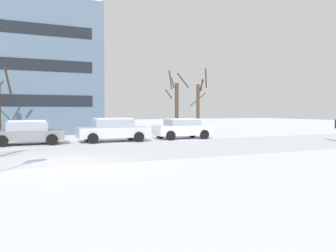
# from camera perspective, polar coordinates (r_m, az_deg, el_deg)

# --- Properties ---
(ground_plane) EXTENTS (120.00, 120.00, 0.00)m
(ground_plane) POSITION_cam_1_polar(r_m,az_deg,el_deg) (13.70, -16.03, -5.79)
(ground_plane) COLOR white
(road_surface) EXTENTS (80.00, 8.10, 0.00)m
(road_surface) POSITION_cam_1_polar(r_m,az_deg,el_deg) (16.69, -17.60, -4.31)
(road_surface) COLOR silver
(road_surface) RESTS_ON ground
(parked_car_gray) EXTENTS (4.02, 2.22, 1.40)m
(parked_car_gray) POSITION_cam_1_polar(r_m,az_deg,el_deg) (21.45, -22.28, -0.97)
(parked_car_gray) COLOR slate
(parked_car_gray) RESTS_ON ground
(parked_car_silver) EXTENTS (4.45, 2.15, 1.50)m
(parked_car_silver) POSITION_cam_1_polar(r_m,az_deg,el_deg) (22.02, -9.11, -0.61)
(parked_car_silver) COLOR silver
(parked_car_silver) RESTS_ON ground
(parked_car_white) EXTENTS (3.95, 2.19, 1.41)m
(parked_car_white) POSITION_cam_1_polar(r_m,az_deg,el_deg) (24.06, 2.34, -0.39)
(parked_car_white) COLOR white
(parked_car_white) RESTS_ON ground
(tree_far_left) EXTENTS (1.68, 1.67, 5.19)m
(tree_far_left) POSITION_cam_1_polar(r_m,az_deg,el_deg) (27.19, 1.36, 3.50)
(tree_far_left) COLOR #423326
(tree_far_left) RESTS_ON ground
(tree_far_mid) EXTENTS (1.29, 1.95, 5.47)m
(tree_far_mid) POSITION_cam_1_polar(r_m,az_deg,el_deg) (29.55, 5.10, 3.47)
(tree_far_mid) COLOR #423326
(tree_far_mid) RESTS_ON ground
(building_far_left) EXTENTS (10.26, 9.73, 11.07)m
(building_far_left) POSITION_cam_1_polar(r_m,az_deg,el_deg) (33.49, -21.21, 8.51)
(building_far_left) COLOR slate
(building_far_left) RESTS_ON ground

